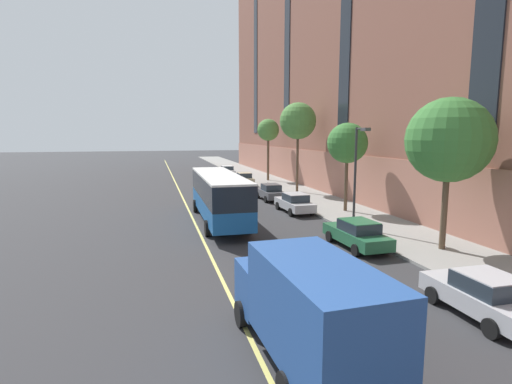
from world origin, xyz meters
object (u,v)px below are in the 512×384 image
at_px(parked_car_white_0, 227,171).
at_px(box_truck, 307,306).
at_px(street_tree_mid_block, 347,143).
at_px(street_tree_far_downtown, 268,131).
at_px(parked_car_champagne_6, 244,179).
at_px(parked_car_darkgray_2, 271,192).
at_px(street_tree_far_uptown, 298,121).
at_px(street_tree_near_corner, 449,140).
at_px(parked_car_silver_3, 484,295).
at_px(parked_car_silver_5, 295,203).
at_px(fire_hydrant, 268,185).
at_px(street_lamp, 357,167).
at_px(parked_car_green_1, 357,234).
at_px(city_bus, 219,194).

bearing_deg(parked_car_white_0, box_truck, -97.94).
relative_size(parked_car_white_0, street_tree_mid_block, 0.67).
relative_size(box_truck, street_tree_far_downtown, 0.86).
relative_size(parked_car_champagne_6, street_tree_mid_block, 0.63).
xyz_separation_m(parked_car_darkgray_2, street_tree_mid_block, (4.08, -7.24, 4.71)).
height_order(parked_car_champagne_6, street_tree_far_uptown, street_tree_far_uptown).
distance_m(street_tree_near_corner, street_tree_far_downtown, 33.30).
bearing_deg(parked_car_silver_3, parked_car_silver_5, 89.69).
height_order(parked_car_darkgray_2, street_tree_mid_block, street_tree_mid_block).
height_order(street_tree_far_downtown, fire_hydrant, street_tree_far_downtown).
bearing_deg(street_tree_far_downtown, box_truck, -104.81).
bearing_deg(street_tree_far_downtown, parked_car_silver_3, -95.72).
bearing_deg(parked_car_silver_5, fire_hydrant, 82.97).
xyz_separation_m(parked_car_champagne_6, street_tree_mid_block, (4.02, -18.92, 4.71)).
bearing_deg(street_lamp, parked_car_green_1, -117.24).
distance_m(parked_car_green_1, street_tree_far_uptown, 21.88).
height_order(street_tree_far_uptown, street_tree_far_downtown, street_tree_far_uptown).
bearing_deg(parked_car_silver_5, street_tree_far_downtown, 79.49).
xyz_separation_m(parked_car_champagne_6, street_lamp, (1.84, -24.59, 3.38)).
height_order(parked_car_champagne_6, fire_hydrant, parked_car_champagne_6).
bearing_deg(parked_car_silver_3, fire_hydrant, 86.91).
bearing_deg(street_tree_far_downtown, parked_car_green_1, -97.33).
height_order(parked_car_silver_3, fire_hydrant, parked_car_silver_3).
xyz_separation_m(parked_car_silver_3, parked_car_champagne_6, (0.01, 36.95, -0.00)).
xyz_separation_m(city_bus, parked_car_silver_3, (6.33, -16.94, -1.23)).
distance_m(parked_car_champagne_6, street_lamp, 24.89).
bearing_deg(parked_car_darkgray_2, parked_car_silver_5, -88.60).
bearing_deg(parked_car_champagne_6, parked_car_white_0, 90.35).
relative_size(city_bus, parked_car_green_1, 2.60).
height_order(parked_car_champagne_6, street_tree_far_downtown, street_tree_far_downtown).
relative_size(parked_car_champagne_6, street_tree_far_uptown, 0.47).
distance_m(parked_car_darkgray_2, street_tree_far_downtown, 16.58).
relative_size(parked_car_darkgray_2, street_tree_near_corner, 0.54).
distance_m(parked_car_green_1, street_tree_far_downtown, 32.31).
bearing_deg(parked_car_silver_5, parked_car_green_1, -90.68).
distance_m(street_tree_near_corner, street_lamp, 6.09).
relative_size(parked_car_darkgray_2, street_tree_far_uptown, 0.46).
xyz_separation_m(street_tree_far_uptown, street_tree_far_downtown, (0.00, 11.10, -0.86)).
distance_m(parked_car_green_1, parked_car_silver_3, 8.72).
bearing_deg(street_lamp, street_tree_near_corner, -68.11).
bearing_deg(parked_car_darkgray_2, street_lamp, -81.62).
height_order(city_bus, box_truck, city_bus).
bearing_deg(street_tree_far_uptown, parked_car_silver_5, -111.28).
bearing_deg(parked_car_white_0, street_tree_far_uptown, -77.86).
xyz_separation_m(parked_car_champagne_6, street_tree_far_uptown, (4.02, -7.82, 6.76)).
xyz_separation_m(parked_car_silver_3, street_lamp, (1.85, 12.36, 3.38)).
relative_size(parked_car_silver_5, street_tree_far_downtown, 0.59).
distance_m(parked_car_green_1, box_truck, 12.25).
height_order(parked_car_silver_5, parked_car_champagne_6, same).
bearing_deg(street_tree_far_downtown, parked_car_champagne_6, -140.82).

